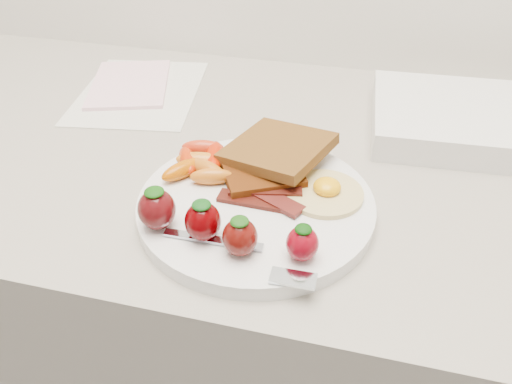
# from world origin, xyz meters

# --- Properties ---
(counter) EXTENTS (2.00, 0.60, 0.90)m
(counter) POSITION_xyz_m (0.00, 1.70, 0.45)
(counter) COLOR gray
(counter) RESTS_ON ground
(plate) EXTENTS (0.27, 0.27, 0.02)m
(plate) POSITION_xyz_m (0.03, 1.56, 0.91)
(plate) COLOR white
(plate) RESTS_ON counter
(toast_lower) EXTENTS (0.12, 0.12, 0.01)m
(toast_lower) POSITION_xyz_m (0.02, 1.61, 0.93)
(toast_lower) COLOR black
(toast_lower) RESTS_ON plate
(toast_upper) EXTENTS (0.14, 0.14, 0.03)m
(toast_upper) POSITION_xyz_m (0.03, 1.64, 0.94)
(toast_upper) COLOR #3F1B0B
(toast_upper) RESTS_ON toast_lower
(fried_egg) EXTENTS (0.11, 0.11, 0.02)m
(fried_egg) POSITION_xyz_m (0.10, 1.59, 0.92)
(fried_egg) COLOR beige
(fried_egg) RESTS_ON plate
(bacon_strips) EXTENTS (0.10, 0.06, 0.01)m
(bacon_strips) POSITION_xyz_m (0.03, 1.57, 0.92)
(bacon_strips) COLOR black
(bacon_strips) RESTS_ON plate
(baby_carrots) EXTENTS (0.09, 0.10, 0.02)m
(baby_carrots) POSITION_xyz_m (-0.05, 1.61, 0.93)
(baby_carrots) COLOR orange
(baby_carrots) RESTS_ON plate
(strawberries) EXTENTS (0.19, 0.05, 0.05)m
(strawberries) POSITION_xyz_m (-0.00, 1.49, 0.94)
(strawberries) COLOR #48090C
(strawberries) RESTS_ON plate
(fork) EXTENTS (0.16, 0.05, 0.00)m
(fork) POSITION_xyz_m (0.04, 1.47, 0.92)
(fork) COLOR #B3BACC
(fork) RESTS_ON plate
(paper_sheet) EXTENTS (0.23, 0.28, 0.00)m
(paper_sheet) POSITION_xyz_m (-0.24, 1.82, 0.90)
(paper_sheet) COLOR silver
(paper_sheet) RESTS_ON counter
(notepad) EXTENTS (0.17, 0.21, 0.01)m
(notepad) POSITION_xyz_m (-0.26, 1.84, 0.91)
(notepad) COLOR #FBC7D8
(notepad) RESTS_ON paper_sheet
(appliance) EXTENTS (0.27, 0.22, 0.04)m
(appliance) POSITION_xyz_m (0.27, 1.81, 0.92)
(appliance) COLOR white
(appliance) RESTS_ON counter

